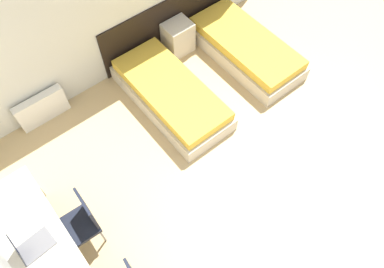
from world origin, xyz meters
TOP-DOWN VIEW (x-y plane):
  - wall_back at (0.00, 4.22)m, footprint 5.77×0.05m
  - headboard_panel at (1.06, 4.18)m, footprint 2.44×0.03m
  - bed_near_window at (0.32, 3.19)m, footprint 0.87×1.92m
  - bed_near_door at (1.79, 3.19)m, footprint 0.87×1.92m
  - nightstand at (1.06, 3.97)m, footprint 0.43×0.35m
  - radiator at (-1.25, 4.10)m, footprint 0.71×0.12m
  - chair_near_laptop at (-1.63, 2.22)m, footprint 0.42×0.42m
  - laptop at (-2.15, 2.16)m, footprint 0.36×0.26m

SIDE VIEW (x-z plane):
  - bed_near_window at x=0.32m, z-range -0.01..0.38m
  - bed_near_door at x=1.79m, z-range -0.01..0.38m
  - radiator at x=-1.25m, z-range 0.00..0.46m
  - nightstand at x=1.06m, z-range 0.00..0.54m
  - headboard_panel at x=1.06m, z-range 0.00..0.87m
  - chair_near_laptop at x=-1.63m, z-range 0.04..0.94m
  - laptop at x=-2.15m, z-range 0.65..1.00m
  - wall_back at x=0.00m, z-range 0.00..2.70m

